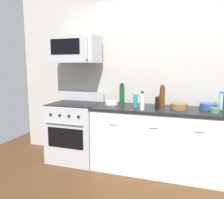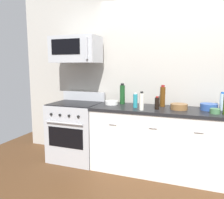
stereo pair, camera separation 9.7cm
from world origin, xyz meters
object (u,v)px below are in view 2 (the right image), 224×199
at_px(bottle_soy_sauce_dark, 157,103).
at_px(bottle_wine_amber, 163,96).
at_px(bottle_water_clear, 222,102).
at_px(bottle_wine_green, 122,94).
at_px(microwave, 76,50).
at_px(bowl_wooden_salad, 179,106).
at_px(bottle_vinegar_white, 142,101).
at_px(range_oven, 76,131).
at_px(bottle_dish_soap, 135,101).
at_px(bowl_blue_mixing, 209,107).
at_px(bowl_white_ceramic, 112,102).
at_px(bowl_green_glaze, 215,111).

height_order(bottle_soy_sauce_dark, bottle_wine_amber, bottle_wine_amber).
bearing_deg(bottle_water_clear, bottle_wine_green, 179.20).
height_order(microwave, bowl_wooden_salad, microwave).
bearing_deg(bottle_vinegar_white, bottle_soy_sauce_dark, 34.92).
relative_size(range_oven, bottle_dish_soap, 5.10).
distance_m(bottle_water_clear, bowl_wooden_salad, 0.56).
bearing_deg(bowl_blue_mixing, bottle_water_clear, 19.80).
xyz_separation_m(bottle_soy_sauce_dark, bowl_white_ceramic, (-0.71, 0.15, -0.05)).
bearing_deg(bowl_wooden_salad, bottle_wine_green, 169.18).
relative_size(range_oven, bowl_white_ceramic, 5.49).
distance_m(microwave, bottle_dish_soap, 1.23).
bearing_deg(bowl_blue_mixing, bottle_soy_sauce_dark, -164.40).
xyz_separation_m(bottle_dish_soap, bottle_wine_amber, (0.34, 0.23, 0.05)).
height_order(range_oven, bottle_water_clear, bottle_water_clear).
distance_m(bottle_wine_green, bowl_green_glaze, 1.32).
relative_size(bottle_wine_green, bowl_wooden_salad, 1.40).
bearing_deg(bowl_blue_mixing, microwave, -178.43).
bearing_deg(bottle_vinegar_white, bottle_water_clear, 20.23).
bearing_deg(bottle_water_clear, bowl_white_ceramic, -176.75).
height_order(bottle_soy_sauce_dark, bowl_blue_mixing, bottle_soy_sauce_dark).
relative_size(bottle_soy_sauce_dark, bowl_white_ceramic, 0.91).
bearing_deg(bowl_green_glaze, bottle_soy_sauce_dark, 177.70).
height_order(bottle_wine_amber, bowl_wooden_salad, bottle_wine_amber).
xyz_separation_m(bottle_wine_green, bowl_white_ceramic, (-0.14, -0.11, -0.12)).
distance_m(range_oven, bottle_dish_soap, 1.13).
height_order(bottle_wine_amber, bowl_green_glaze, bottle_wine_amber).
relative_size(bottle_dish_soap, bottle_wine_amber, 0.68).
relative_size(microwave, bottle_vinegar_white, 3.00).
xyz_separation_m(bowl_green_glaze, bowl_wooden_salad, (-0.43, 0.13, 0.01)).
bearing_deg(range_oven, bowl_wooden_salad, 0.46).
bearing_deg(bottle_wine_green, microwave, -169.72).
relative_size(bottle_vinegar_white, bottle_dish_soap, 1.18).
xyz_separation_m(range_oven, bottle_vinegar_white, (1.11, -0.21, 0.57)).
bearing_deg(bowl_white_ceramic, bottle_soy_sauce_dark, -12.27).
bearing_deg(bottle_soy_sauce_dark, bottle_wine_amber, 81.48).
relative_size(bottle_soy_sauce_dark, bowl_wooden_salad, 0.78).
bearing_deg(bottle_soy_sauce_dark, bottle_dish_soap, 174.92).
xyz_separation_m(bottle_soy_sauce_dark, bowl_blue_mixing, (0.66, 0.18, -0.04)).
bearing_deg(microwave, bowl_white_ceramic, 2.41).
height_order(bowl_green_glaze, bowl_wooden_salad, bowl_wooden_salad).
height_order(bottle_dish_soap, bottle_wine_amber, bottle_wine_amber).
bearing_deg(bottle_wine_green, bottle_wine_amber, -0.23).
bearing_deg(bottle_water_clear, bottle_vinegar_white, -159.77).
distance_m(bottle_vinegar_white, bowl_blue_mixing, 0.90).
bearing_deg(bowl_wooden_salad, bowl_green_glaze, -16.19).
distance_m(microwave, bottle_soy_sauce_dark, 1.50).
bearing_deg(range_oven, bottle_water_clear, 4.23).
bearing_deg(bottle_soy_sauce_dark, bottle_wine_green, 155.50).
relative_size(bottle_wine_amber, bowl_white_ceramic, 1.59).
distance_m(bottle_wine_green, bottle_vinegar_white, 0.55).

